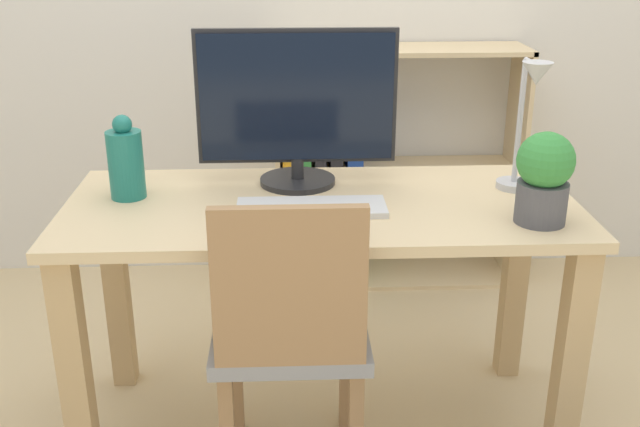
# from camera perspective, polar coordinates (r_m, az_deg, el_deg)

# --- Properties ---
(ground_plane) EXTENTS (10.00, 10.00, 0.00)m
(ground_plane) POSITION_cam_1_polar(r_m,az_deg,el_deg) (2.39, 0.11, -15.56)
(ground_plane) COLOR #CCB284
(desk) EXTENTS (1.39, 0.62, 0.72)m
(desk) POSITION_cam_1_polar(r_m,az_deg,el_deg) (2.09, 0.12, -2.71)
(desk) COLOR #D8BC8C
(desk) RESTS_ON ground_plane
(monitor) EXTENTS (0.56, 0.22, 0.44)m
(monitor) POSITION_cam_1_polar(r_m,az_deg,el_deg) (2.12, -1.79, 8.35)
(monitor) COLOR #232326
(monitor) RESTS_ON desk
(keyboard) EXTENTS (0.40, 0.14, 0.02)m
(keyboard) POSITION_cam_1_polar(r_m,az_deg,el_deg) (1.98, -0.66, 0.45)
(keyboard) COLOR silver
(keyboard) RESTS_ON desk
(vase) EXTENTS (0.10, 0.10, 0.23)m
(vase) POSITION_cam_1_polar(r_m,az_deg,el_deg) (2.11, -14.58, 3.84)
(vase) COLOR #1E7266
(vase) RESTS_ON desk
(desk_lamp) EXTENTS (0.10, 0.19, 0.38)m
(desk_lamp) POSITION_cam_1_polar(r_m,az_deg,el_deg) (2.10, 15.51, 7.30)
(desk_lamp) COLOR #B7B7BC
(desk_lamp) RESTS_ON desk
(potted_plant) EXTENTS (0.14, 0.14, 0.24)m
(potted_plant) POSITION_cam_1_polar(r_m,az_deg,el_deg) (1.94, 16.70, 2.73)
(potted_plant) COLOR #4C4C51
(potted_plant) RESTS_ON desk
(chair) EXTENTS (0.40, 0.40, 0.85)m
(chair) POSITION_cam_1_polar(r_m,az_deg,el_deg) (1.92, -2.28, -8.90)
(chair) COLOR gray
(chair) RESTS_ON ground_plane
(bookshelf) EXTENTS (0.99, 0.28, 0.98)m
(bookshelf) POSITION_cam_1_polar(r_m,az_deg,el_deg) (3.07, 2.25, 2.89)
(bookshelf) COLOR #D8BC8C
(bookshelf) RESTS_ON ground_plane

